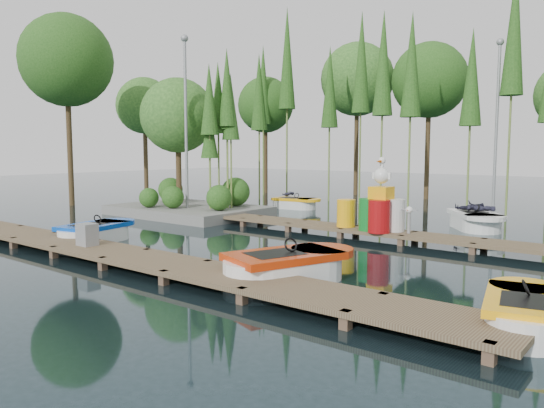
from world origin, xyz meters
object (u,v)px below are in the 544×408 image
Objects in this scene: island at (187,139)px; boat_red at (287,268)px; yellow_barrel at (346,213)px; drum_cluster at (381,210)px; boat_yellow_far at (295,203)px; boat_blue at (96,233)px; utility_cabinet at (87,234)px.

boat_red is (10.28, -6.66, -2.89)m from island.
yellow_barrel is at bearing -5.49° from island.
boat_yellow_far is at bearing 142.93° from drum_cluster.
island reaches higher than boat_red.
yellow_barrel reaches higher than boat_yellow_far.
boat_blue is at bearing -74.37° from boat_yellow_far.
island reaches higher than drum_cluster.
drum_cluster is (4.82, 6.84, 0.37)m from utility_cabinet.
island reaches higher than boat_yellow_far.
boat_red is 6.23m from yellow_barrel.
boat_yellow_far is (-7.88, 11.09, -0.04)m from boat_red.
drum_cluster is at bearing -5.70° from island.
utility_cabinet is at bearing -66.54° from boat_yellow_far.
boat_red is 13.61m from boat_yellow_far.
boat_blue is 3.24× the size of yellow_barrel.
boat_yellow_far is at bearing 100.68° from utility_cabinet.
boat_yellow_far is 12.45m from utility_cabinet.
yellow_barrel is at bearing 63.29° from utility_cabinet.
island is 12.58m from boat_red.
utility_cabinet is at bearing -116.71° from yellow_barrel.
boat_yellow_far reaches higher than utility_cabinet.
boat_yellow_far is 7.84m from yellow_barrel.
boat_red reaches higher than boat_blue.
boat_yellow_far is 1.12× the size of drum_cluster.
boat_red is 1.32× the size of boat_yellow_far.
drum_cluster reaches higher than boat_red.
boat_yellow_far is 4.42× the size of utility_cabinet.
boat_blue is at bearing 141.83° from utility_cabinet.
island is 7.73× the size of yellow_barrel.
boat_blue is (2.93, -6.40, -2.93)m from island.
island is 11.90× the size of utility_cabinet.
boat_blue is 7.35m from boat_red.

